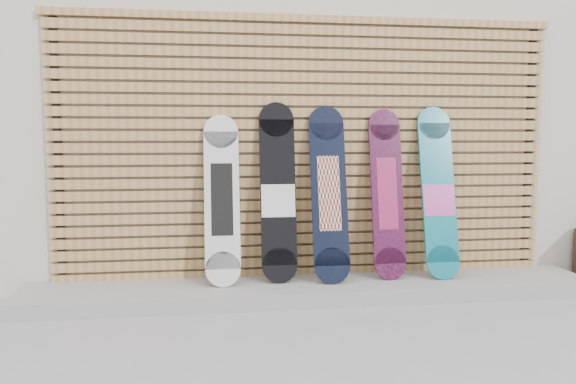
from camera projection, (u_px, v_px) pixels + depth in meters
name	position (u px, v px, depth m)	size (l,w,h in m)	color
ground	(352.00, 323.00, 3.91)	(80.00, 80.00, 0.00)	#969598
building	(323.00, 98.00, 7.26)	(12.00, 5.00, 3.60)	beige
concrete_step	(313.00, 289.00, 4.56)	(4.60, 0.70, 0.12)	gray
slat_wall	(307.00, 147.00, 4.73)	(4.26, 0.08, 2.29)	#AD7E48
snowboard_0	(222.00, 199.00, 4.48)	(0.28, 0.34, 1.36)	silver
snowboard_1	(278.00, 193.00, 4.56)	(0.29, 0.29, 1.46)	black
snowboard_2	(329.00, 193.00, 4.58)	(0.29, 0.37, 1.43)	black
snowboard_3	(387.00, 193.00, 4.68)	(0.27, 0.31, 1.41)	black
snowboard_4	(438.00, 193.00, 4.71)	(0.29, 0.36, 1.43)	#0D7385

